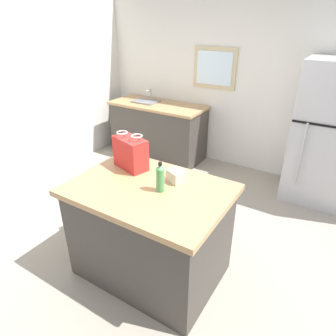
# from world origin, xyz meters

# --- Properties ---
(ground) EXTENTS (6.47, 6.47, 0.00)m
(ground) POSITION_xyz_m (0.00, 0.00, 0.00)
(ground) COLOR #9E9384
(back_wall) EXTENTS (5.39, 0.13, 2.56)m
(back_wall) POSITION_xyz_m (-0.01, 2.27, 1.29)
(back_wall) COLOR silver
(back_wall) RESTS_ON ground
(left_wall) EXTENTS (0.10, 4.54, 2.56)m
(left_wall) POSITION_xyz_m (-2.70, 0.00, 1.28)
(left_wall) COLOR silver
(left_wall) RESTS_ON ground
(kitchen_island) EXTENTS (1.32, 0.94, 0.92)m
(kitchen_island) POSITION_xyz_m (-0.16, -0.39, 0.46)
(kitchen_island) COLOR #423D38
(kitchen_island) RESTS_ON ground
(refrigerator) EXTENTS (0.81, 0.74, 1.77)m
(refrigerator) POSITION_xyz_m (0.95, 1.84, 0.88)
(refrigerator) COLOR #B7B7BC
(refrigerator) RESTS_ON ground
(sink_counter) EXTENTS (1.58, 0.69, 1.09)m
(sink_counter) POSITION_xyz_m (-1.58, 1.87, 0.46)
(sink_counter) COLOR #423D38
(sink_counter) RESTS_ON ground
(shopping_bag) EXTENTS (0.36, 0.25, 0.34)m
(shopping_bag) POSITION_xyz_m (-0.51, -0.18, 1.06)
(shopping_bag) COLOR red
(shopping_bag) RESTS_ON kitchen_island
(small_box) EXTENTS (0.17, 0.16, 0.10)m
(small_box) POSITION_xyz_m (-0.02, -0.19, 0.97)
(small_box) COLOR beige
(small_box) RESTS_ON kitchen_island
(bottle) EXTENTS (0.07, 0.07, 0.26)m
(bottle) POSITION_xyz_m (-0.05, -0.39, 1.03)
(bottle) COLOR #4C9956
(bottle) RESTS_ON kitchen_island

